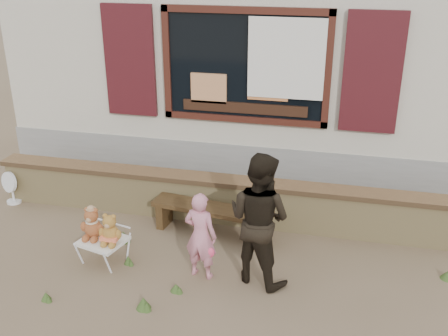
% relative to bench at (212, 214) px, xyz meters
% --- Properties ---
extents(ground, '(80.00, 80.00, 0.00)m').
position_rel_bench_xyz_m(ground, '(0.16, -0.56, -0.31)').
color(ground, brown).
rests_on(ground, ground).
extents(shopfront, '(8.04, 5.13, 4.00)m').
position_rel_bench_xyz_m(shopfront, '(0.16, 3.93, 1.69)').
color(shopfront, '#A79C87').
rests_on(shopfront, ground).
extents(brick_wall, '(7.10, 0.36, 0.67)m').
position_rel_bench_xyz_m(brick_wall, '(0.16, 0.44, 0.03)').
color(brick_wall, tan).
rests_on(brick_wall, ground).
extents(bench, '(1.71, 0.58, 0.43)m').
position_rel_bench_xyz_m(bench, '(0.00, 0.00, 0.00)').
color(bench, '#372513').
rests_on(bench, ground).
extents(folding_chair, '(0.62, 0.58, 0.32)m').
position_rel_bench_xyz_m(folding_chair, '(-1.15, -0.97, -0.02)').
color(folding_chair, silver).
rests_on(folding_chair, ground).
extents(teddy_bear_left, '(0.36, 0.33, 0.42)m').
position_rel_bench_xyz_m(teddy_bear_left, '(-1.28, -0.94, 0.22)').
color(teddy_bear_left, brown).
rests_on(teddy_bear_left, folding_chair).
extents(teddy_bear_right, '(0.35, 0.32, 0.40)m').
position_rel_bench_xyz_m(teddy_bear_right, '(-1.01, -1.01, 0.21)').
color(teddy_bear_right, olive).
rests_on(teddy_bear_right, folding_chair).
extents(child, '(0.44, 0.33, 1.10)m').
position_rel_bench_xyz_m(child, '(0.12, -0.97, 0.24)').
color(child, pink).
rests_on(child, ground).
extents(adult, '(0.96, 0.87, 1.61)m').
position_rel_bench_xyz_m(adult, '(0.79, -0.87, 0.49)').
color(adult, black).
rests_on(adult, ground).
extents(fan_left, '(0.34, 0.22, 0.52)m').
position_rel_bench_xyz_m(fan_left, '(-3.24, 0.24, -0.05)').
color(fan_left, white).
rests_on(fan_left, ground).
extents(grass_tufts, '(4.62, 1.62, 0.15)m').
position_rel_bench_xyz_m(grass_tufts, '(0.18, -0.99, -0.25)').
color(grass_tufts, '#395321').
rests_on(grass_tufts, ground).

